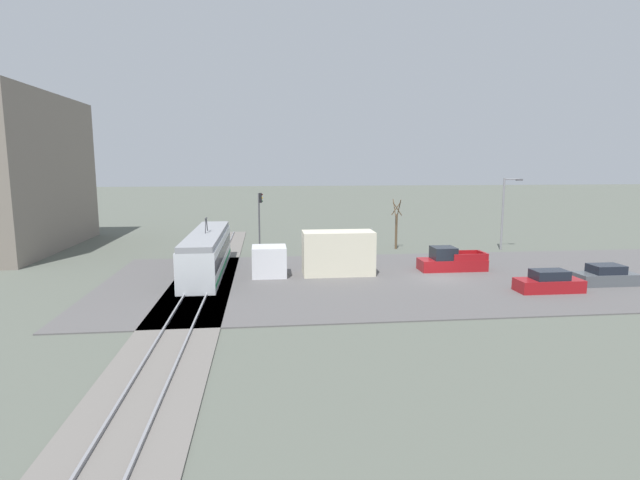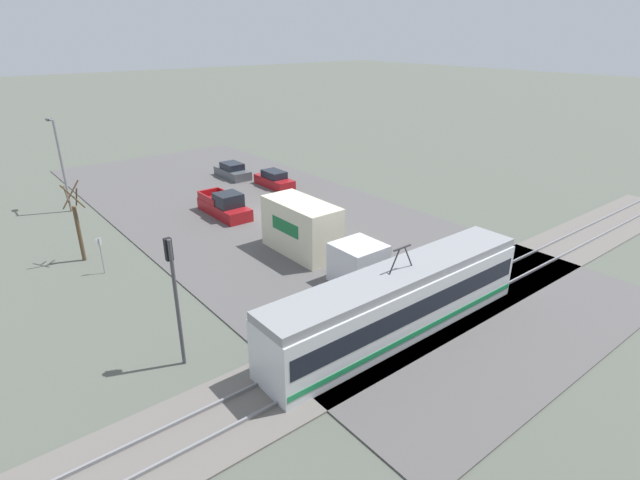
% 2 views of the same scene
% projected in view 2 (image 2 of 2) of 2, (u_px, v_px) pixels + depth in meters
% --- Properties ---
extents(ground_plane, '(320.00, 320.00, 0.00)m').
position_uv_depth(ground_plane, '(265.00, 215.00, 39.18)').
color(ground_plane, '#565B51').
extents(road_surface, '(20.19, 50.11, 0.08)m').
position_uv_depth(road_surface, '(265.00, 215.00, 39.17)').
color(road_surface, '#565454').
rests_on(road_surface, ground).
extents(rail_bed, '(55.66, 4.40, 0.22)m').
position_uv_depth(rail_bed, '(448.00, 305.00, 26.33)').
color(rail_bed, slate).
rests_on(rail_bed, ground).
extents(light_rail_tram, '(14.82, 2.66, 4.36)m').
position_uv_depth(light_rail_tram, '(398.00, 302.00, 23.43)').
color(light_rail_tram, silver).
rests_on(light_rail_tram, ground).
extents(box_truck, '(2.57, 9.43, 3.40)m').
position_uv_depth(box_truck, '(314.00, 235.00, 31.02)').
color(box_truck, silver).
rests_on(box_truck, ground).
extents(pickup_truck, '(1.99, 5.39, 1.93)m').
position_uv_depth(pickup_truck, '(225.00, 206.00, 38.74)').
color(pickup_truck, maroon).
rests_on(pickup_truck, ground).
extents(sedan_car_0, '(1.71, 4.42, 1.48)m').
position_uv_depth(sedan_car_0, '(274.00, 180.00, 45.98)').
color(sedan_car_0, maroon).
rests_on(sedan_car_0, ground).
extents(sedan_car_1, '(1.85, 4.29, 1.44)m').
position_uv_depth(sedan_car_1, '(232.00, 171.00, 48.88)').
color(sedan_car_1, '#4C5156').
rests_on(sedan_car_1, ground).
extents(traffic_light_pole, '(0.28, 0.47, 5.85)m').
position_uv_depth(traffic_light_pole, '(174.00, 286.00, 20.38)').
color(traffic_light_pole, '#47474C').
rests_on(traffic_light_pole, ground).
extents(street_tree, '(1.20, 1.00, 5.10)m').
position_uv_depth(street_tree, '(78.00, 226.00, 30.66)').
color(street_tree, brown).
rests_on(street_tree, ground).
extents(street_lamp_near_crossing, '(0.36, 1.95, 7.26)m').
position_uv_depth(street_lamp_near_crossing, '(60.00, 159.00, 38.63)').
color(street_lamp_near_crossing, gray).
rests_on(street_lamp_near_crossing, ground).
extents(no_parking_sign, '(0.32, 0.08, 2.25)m').
position_uv_depth(no_parking_sign, '(101.00, 252.00, 29.33)').
color(no_parking_sign, gray).
rests_on(no_parking_sign, ground).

